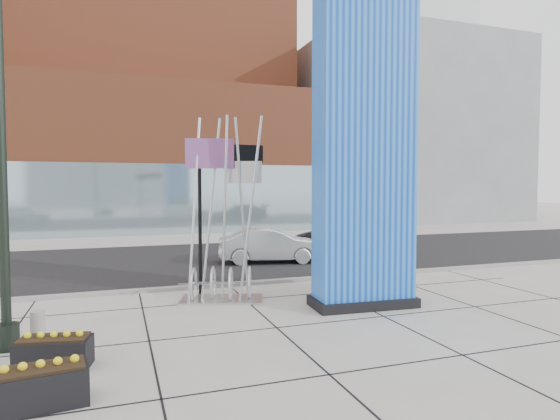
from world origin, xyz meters
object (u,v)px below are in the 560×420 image
object	(u,v)px
blue_pylon	(364,139)
overhead_street_sign	(225,165)
concrete_bollard	(38,325)
car_silver_mid	(271,246)
lamp_post	(2,180)
public_art_sculpture	(222,253)

from	to	relation	value
blue_pylon	overhead_street_sign	xyz separation A→B (m)	(-3.34, 3.00, -0.66)
concrete_bollard	car_silver_mid	size ratio (longest dim) A/B	0.13
lamp_post	blue_pylon	bearing A→B (deg)	4.38
lamp_post	concrete_bollard	size ratio (longest dim) A/B	14.18
public_art_sculpture	overhead_street_sign	world-z (taller)	public_art_sculpture
overhead_street_sign	car_silver_mid	xyz separation A→B (m)	(3.21, 5.11, -3.35)
lamp_post	car_silver_mid	world-z (taller)	lamp_post
public_art_sculpture	car_silver_mid	size ratio (longest dim) A/B	1.19
lamp_post	car_silver_mid	size ratio (longest dim) A/B	1.88
public_art_sculpture	concrete_bollard	xyz separation A→B (m)	(-4.71, -2.05, -1.14)
lamp_post	public_art_sculpture	size ratio (longest dim) A/B	1.59
public_art_sculpture	overhead_street_sign	bearing A→B (deg)	89.78
overhead_street_sign	car_silver_mid	world-z (taller)	overhead_street_sign
concrete_bollard	car_silver_mid	bearing A→B (deg)	44.73
public_art_sculpture	concrete_bollard	bearing A→B (deg)	-138.74
blue_pylon	lamp_post	xyz separation A→B (m)	(-8.87, -0.68, -1.19)
blue_pylon	concrete_bollard	bearing A→B (deg)	-175.98
public_art_sculpture	car_silver_mid	distance (m)	7.09
public_art_sculpture	blue_pylon	bearing A→B (deg)	-10.75
car_silver_mid	lamp_post	bearing A→B (deg)	147.10
lamp_post	overhead_street_sign	distance (m)	6.66
blue_pylon	public_art_sculpture	distance (m)	5.34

